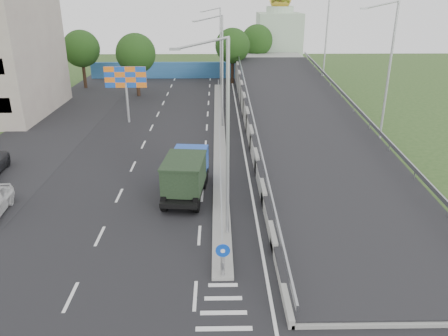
{
  "coord_description": "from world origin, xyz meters",
  "views": [
    {
      "loc": [
        -0.22,
        -14.27,
        12.08
      ],
      "look_at": [
        0.19,
        10.2,
        2.2
      ],
      "focal_mm": 35.0,
      "sensor_mm": 36.0,
      "label": 1
    }
  ],
  "objects_px": {
    "church": "(279,37)",
    "dump_truck": "(186,173)",
    "sign_bollard": "(223,260)",
    "billboard": "(126,80)",
    "lamp_post_mid": "(220,66)",
    "lamp_post_far": "(219,43)",
    "lamp_post_near": "(224,131)"
  },
  "relations": [
    {
      "from": "sign_bollard",
      "to": "lamp_post_mid",
      "type": "relative_size",
      "value": 0.17
    },
    {
      "from": "sign_bollard",
      "to": "lamp_post_mid",
      "type": "height_order",
      "value": "lamp_post_mid"
    },
    {
      "from": "sign_bollard",
      "to": "dump_truck",
      "type": "height_order",
      "value": "dump_truck"
    },
    {
      "from": "church",
      "to": "sign_bollard",
      "type": "bearing_deg",
      "value": -99.81
    },
    {
      "from": "lamp_post_mid",
      "to": "lamp_post_far",
      "type": "bearing_deg",
      "value": 90.0
    },
    {
      "from": "church",
      "to": "dump_truck",
      "type": "xyz_separation_m",
      "value": [
        -12.18,
        -48.79,
        -3.83
      ]
    },
    {
      "from": "church",
      "to": "billboard",
      "type": "height_order",
      "value": "church"
    },
    {
      "from": "lamp_post_mid",
      "to": "church",
      "type": "height_order",
      "value": "church"
    },
    {
      "from": "sign_bollard",
      "to": "billboard",
      "type": "xyz_separation_m",
      "value": [
        -9.0,
        25.83,
        3.15
      ]
    },
    {
      "from": "lamp_post_mid",
      "to": "sign_bollard",
      "type": "bearing_deg",
      "value": -90.26
    },
    {
      "from": "church",
      "to": "billboard",
      "type": "xyz_separation_m",
      "value": [
        -19.0,
        -32.0,
        -1.12
      ]
    },
    {
      "from": "lamp_post_mid",
      "to": "lamp_post_far",
      "type": "distance_m",
      "value": 20.0
    },
    {
      "from": "lamp_post_near",
      "to": "church",
      "type": "distance_m",
      "value": 54.9
    },
    {
      "from": "church",
      "to": "dump_truck",
      "type": "height_order",
      "value": "church"
    },
    {
      "from": "church",
      "to": "dump_truck",
      "type": "relative_size",
      "value": 2.2
    },
    {
      "from": "sign_bollard",
      "to": "lamp_post_near",
      "type": "relative_size",
      "value": 0.17
    },
    {
      "from": "lamp_post_mid",
      "to": "billboard",
      "type": "xyz_separation_m",
      "value": [
        -9.11,
        2.0,
        -1.62
      ]
    },
    {
      "from": "lamp_post_mid",
      "to": "dump_truck",
      "type": "height_order",
      "value": "lamp_post_mid"
    },
    {
      "from": "church",
      "to": "billboard",
      "type": "bearing_deg",
      "value": -120.7
    },
    {
      "from": "lamp_post_near",
      "to": "lamp_post_mid",
      "type": "relative_size",
      "value": 1.0
    },
    {
      "from": "lamp_post_near",
      "to": "dump_truck",
      "type": "bearing_deg",
      "value": 113.75
    },
    {
      "from": "lamp_post_far",
      "to": "church",
      "type": "height_order",
      "value": "church"
    },
    {
      "from": "lamp_post_mid",
      "to": "church",
      "type": "xyz_separation_m",
      "value": [
        9.89,
        34.0,
        -0.5
      ]
    },
    {
      "from": "lamp_post_far",
      "to": "lamp_post_mid",
      "type": "bearing_deg",
      "value": -90.0
    },
    {
      "from": "lamp_post_near",
      "to": "dump_truck",
      "type": "height_order",
      "value": "lamp_post_near"
    },
    {
      "from": "lamp_post_mid",
      "to": "dump_truck",
      "type": "bearing_deg",
      "value": -98.81
    },
    {
      "from": "dump_truck",
      "to": "sign_bollard",
      "type": "bearing_deg",
      "value": -70.91
    },
    {
      "from": "lamp_post_far",
      "to": "billboard",
      "type": "relative_size",
      "value": 1.83
    },
    {
      "from": "lamp_post_near",
      "to": "lamp_post_far",
      "type": "bearing_deg",
      "value": 90.0
    },
    {
      "from": "sign_bollard",
      "to": "lamp_post_far",
      "type": "height_order",
      "value": "lamp_post_far"
    },
    {
      "from": "church",
      "to": "dump_truck",
      "type": "distance_m",
      "value": 50.43
    },
    {
      "from": "lamp_post_near",
      "to": "church",
      "type": "relative_size",
      "value": 0.73
    }
  ]
}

